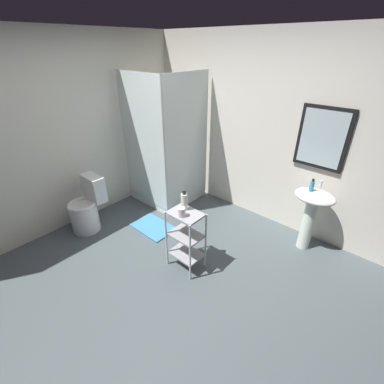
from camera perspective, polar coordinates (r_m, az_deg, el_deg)
name	(u,v)px	position (r m, az deg, el deg)	size (l,w,h in m)	color
ground_plane	(167,276)	(3.18, -5.30, -17.58)	(4.20, 4.20, 0.02)	#495357
wall_back	(262,132)	(3.82, 14.83, 12.25)	(4.20, 0.14, 2.50)	silver
wall_left	(65,136)	(3.93, -25.56, 10.82)	(0.10, 4.20, 2.50)	silver
shower_stall	(167,174)	(4.31, -5.36, 3.77)	(0.92, 0.92, 2.00)	white
pedestal_sink	(312,209)	(3.49, 24.32, -3.26)	(0.46, 0.37, 0.81)	white
sink_faucet	(321,184)	(3.47, 25.92, 1.49)	(0.03, 0.03, 0.10)	silver
toilet	(87,209)	(3.94, -21.62, -3.39)	(0.37, 0.49, 0.76)	white
storage_cart	(186,236)	(2.99, -1.34, -9.41)	(0.38, 0.28, 0.74)	silver
hand_soap_bottle	(312,186)	(3.35, 24.34, 1.24)	(0.05, 0.05, 0.15)	#389ED1
lotion_bottle_white	(184,201)	(2.82, -1.69, -1.98)	(0.07, 0.07, 0.24)	white
rinse_cup	(182,212)	(2.74, -2.24, -4.34)	(0.08, 0.08, 0.10)	silver
bath_mat	(153,227)	(3.88, -8.31, -7.40)	(0.60, 0.40, 0.02)	teal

